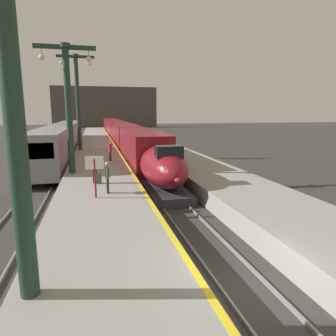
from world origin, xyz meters
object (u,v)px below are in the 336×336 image
at_px(passenger_mid_platform, 107,175).
at_px(departure_info_board, 95,169).
at_px(station_column_mid, 68,97).
at_px(passenger_near_edge, 94,167).
at_px(passenger_far_waiting, 110,150).
at_px(rolling_suitcase, 98,179).
at_px(station_column_far, 77,94).
at_px(regional_train_adjacent, 63,138).
at_px(station_column_near, 5,21).
at_px(highspeed_train_main, 120,132).

height_order(passenger_mid_platform, departure_info_board, departure_info_board).
xyz_separation_m(station_column_mid, departure_info_board, (1.58, -6.93, -3.79)).
bearing_deg(passenger_near_edge, passenger_far_waiting, 80.66).
bearing_deg(rolling_suitcase, station_column_far, 95.73).
bearing_deg(passenger_mid_platform, departure_info_board, -128.81).
xyz_separation_m(regional_train_adjacent, station_column_near, (2.20, -32.45, 4.99)).
bearing_deg(station_column_near, rolling_suitcase, 81.11).
distance_m(regional_train_adjacent, rolling_suitcase, 21.66).
height_order(regional_train_adjacent, passenger_near_edge, regional_train_adjacent).
relative_size(passenger_near_edge, passenger_mid_platform, 1.00).
distance_m(station_column_far, passenger_far_waiting, 10.67).
bearing_deg(station_column_far, rolling_suitcase, -84.27).
height_order(station_column_near, passenger_near_edge, station_column_near).
height_order(passenger_far_waiting, rolling_suitcase, passenger_far_waiting).
relative_size(station_column_mid, station_column_far, 0.84).
distance_m(station_column_near, passenger_far_waiting, 20.55).
bearing_deg(highspeed_train_main, station_column_mid, -101.04).
height_order(regional_train_adjacent, station_column_far, station_column_far).
distance_m(passenger_near_edge, rolling_suitcase, 0.73).
relative_size(station_column_near, departure_info_board, 4.82).
xyz_separation_m(station_column_mid, rolling_suitcase, (1.75, -3.79, -4.99)).
relative_size(station_column_mid, departure_info_board, 4.13).
xyz_separation_m(station_column_near, station_column_mid, (-0.00, 14.95, -0.78)).
bearing_deg(departure_info_board, regional_train_adjacent, 98.80).
bearing_deg(rolling_suitcase, regional_train_adjacent, 100.50).
bearing_deg(station_column_far, passenger_near_edge, -84.86).
xyz_separation_m(passenger_mid_platform, passenger_far_waiting, (0.72, 10.88, 0.00)).
xyz_separation_m(highspeed_train_main, rolling_suitcase, (-4.15, -34.02, -0.62)).
distance_m(highspeed_train_main, departure_info_board, 37.42).
relative_size(station_column_near, station_column_mid, 1.17).
height_order(passenger_mid_platform, passenger_far_waiting, same).
bearing_deg(regional_train_adjacent, passenger_mid_platform, -79.42).
distance_m(passenger_far_waiting, rolling_suitcase, 8.65).
xyz_separation_m(regional_train_adjacent, station_column_far, (2.20, -3.90, 5.11)).
xyz_separation_m(regional_train_adjacent, rolling_suitcase, (3.95, -21.29, -0.77)).
relative_size(regional_train_adjacent, passenger_far_waiting, 21.66).
relative_size(passenger_near_edge, passenger_far_waiting, 1.00).
distance_m(station_column_near, departure_info_board, 9.36).
relative_size(highspeed_train_main, station_column_far, 7.23).
bearing_deg(highspeed_train_main, passenger_mid_platform, -95.79).
distance_m(highspeed_train_main, station_column_near, 45.86).
height_order(highspeed_train_main, rolling_suitcase, highspeed_train_main).
bearing_deg(passenger_near_edge, departure_info_board, -89.50).
bearing_deg(rolling_suitcase, passenger_near_edge, 143.62).
distance_m(station_column_mid, rolling_suitcase, 6.51).
height_order(highspeed_train_main, passenger_mid_platform, highspeed_train_main).
bearing_deg(station_column_near, regional_train_adjacent, 93.88).
bearing_deg(station_column_far, station_column_mid, -90.00).
xyz_separation_m(passenger_near_edge, departure_info_board, (0.03, -3.28, 0.52)).
height_order(station_column_mid, departure_info_board, station_column_mid).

